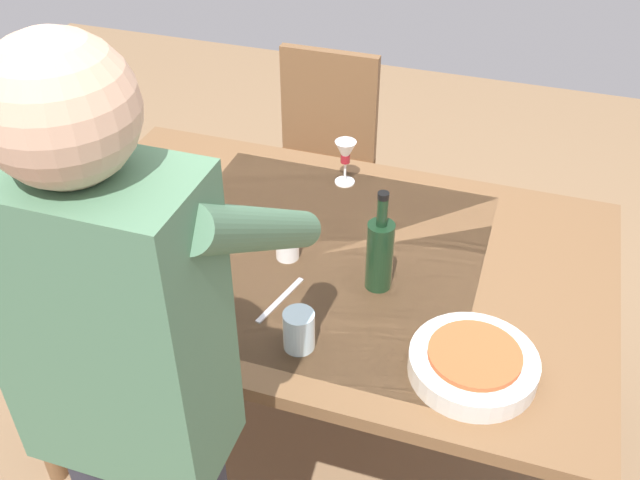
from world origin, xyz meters
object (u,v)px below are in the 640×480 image
at_px(water_cup_near_right, 287,243).
at_px(serving_bowl_pasta, 473,363).
at_px(dining_table, 320,272).
at_px(wine_bottle, 380,253).
at_px(chair_near, 321,151).
at_px(person_server, 137,403).
at_px(dinner_plate_near, 120,286).
at_px(water_cup_near_left, 299,330).
at_px(wine_glass_right, 345,155).
at_px(wine_glass_left, 104,202).

relative_size(water_cup_near_right, serving_bowl_pasta, 0.33).
relative_size(dining_table, wine_bottle, 5.47).
height_order(chair_near, person_server, person_server).
bearing_deg(dining_table, dinner_plate_near, 33.63).
distance_m(water_cup_near_left, dinner_plate_near, 0.53).
bearing_deg(person_server, wine_bottle, -112.18).
xyz_separation_m(water_cup_near_left, serving_bowl_pasta, (-0.41, -0.04, -0.02)).
bearing_deg(water_cup_near_left, wine_bottle, -113.94).
bearing_deg(wine_glass_right, serving_bowl_pasta, 126.74).
bearing_deg(wine_bottle, wine_glass_right, -63.33).
bearing_deg(serving_bowl_pasta, dining_table, -33.38).
bearing_deg(water_cup_near_right, person_server, 88.67).
xyz_separation_m(person_server, wine_bottle, (-0.29, -0.71, -0.10)).
relative_size(wine_bottle, serving_bowl_pasta, 0.99).
bearing_deg(dining_table, serving_bowl_pasta, 146.62).
bearing_deg(dining_table, water_cup_near_right, 26.15).
distance_m(person_server, water_cup_near_right, 0.76).
height_order(wine_glass_right, water_cup_near_right, wine_glass_right).
bearing_deg(wine_bottle, dinner_plate_near, 19.34).
height_order(person_server, wine_bottle, person_server).
bearing_deg(serving_bowl_pasta, water_cup_near_left, 6.01).
bearing_deg(water_cup_near_right, wine_glass_right, -95.64).
bearing_deg(dinner_plate_near, chair_near, -97.84).
relative_size(wine_glass_left, water_cup_near_left, 1.44).
relative_size(wine_bottle, wine_glass_left, 1.96).
relative_size(person_server, wine_glass_right, 11.19).
bearing_deg(chair_near, water_cup_near_right, 102.55).
height_order(wine_glass_left, dinner_plate_near, wine_glass_left).
distance_m(chair_near, wine_glass_left, 1.10).
height_order(wine_glass_left, water_cup_near_left, wine_glass_left).
xyz_separation_m(wine_bottle, serving_bowl_pasta, (-0.29, 0.24, -0.08)).
relative_size(chair_near, person_server, 0.54).
distance_m(wine_bottle, wine_glass_left, 0.81).
relative_size(wine_glass_right, water_cup_near_left, 1.44).
bearing_deg(water_cup_near_right, dinner_plate_near, 35.11).
bearing_deg(water_cup_near_left, wine_glass_right, -81.82).
distance_m(serving_bowl_pasta, dinner_plate_near, 0.94).
xyz_separation_m(wine_bottle, dinner_plate_near, (0.65, 0.23, -0.10)).
bearing_deg(wine_glass_right, dinner_plate_near, 58.55).
xyz_separation_m(wine_glass_left, wine_glass_right, (-0.58, -0.47, 0.00)).
relative_size(dining_table, serving_bowl_pasta, 5.40).
height_order(chair_near, water_cup_near_right, chair_near).
relative_size(chair_near, serving_bowl_pasta, 3.03).
height_order(dining_table, wine_bottle, wine_bottle).
distance_m(dining_table, dinner_plate_near, 0.56).
xyz_separation_m(wine_glass_right, dinner_plate_near, (0.42, 0.69, -0.10)).
bearing_deg(dining_table, water_cup_near_left, 100.30).
distance_m(chair_near, water_cup_near_left, 1.34).
bearing_deg(water_cup_near_right, chair_near, -77.45).
bearing_deg(water_cup_near_right, water_cup_near_left, 114.94).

